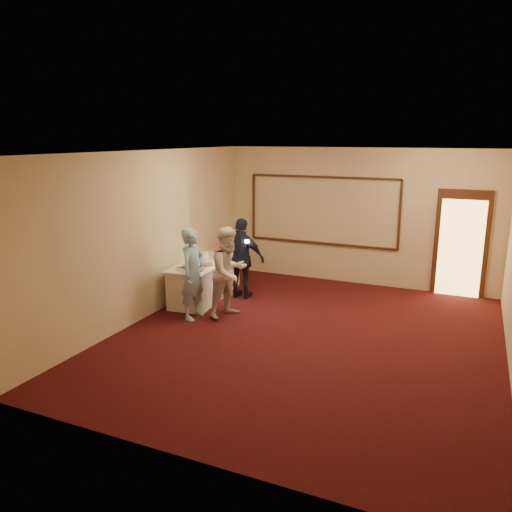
{
  "coord_description": "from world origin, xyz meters",
  "views": [
    {
      "loc": [
        2.34,
        -7.34,
        3.23
      ],
      "look_at": [
        -1.16,
        0.58,
        1.15
      ],
      "focal_mm": 35.0,
      "sensor_mm": 36.0,
      "label": 1
    }
  ],
  "objects_px": {
    "tart": "(207,265)",
    "guest": "(242,259)",
    "plate_stack_a": "(205,255)",
    "plate_stack_b": "(221,255)",
    "buffet_table": "(205,279)",
    "man": "(193,274)",
    "woman": "(229,272)",
    "pavlova_tray": "(190,266)",
    "cupcake_stand": "(220,244)"
  },
  "relations": [
    {
      "from": "woman",
      "to": "plate_stack_a",
      "type": "bearing_deg",
      "value": 68.4
    },
    {
      "from": "pavlova_tray",
      "to": "woman",
      "type": "bearing_deg",
      "value": -1.38
    },
    {
      "from": "buffet_table",
      "to": "tart",
      "type": "xyz_separation_m",
      "value": [
        0.25,
        -0.38,
        0.41
      ]
    },
    {
      "from": "plate_stack_a",
      "to": "man",
      "type": "xyz_separation_m",
      "value": [
        0.49,
        -1.3,
        -0.02
      ]
    },
    {
      "from": "buffet_table",
      "to": "cupcake_stand",
      "type": "xyz_separation_m",
      "value": [
        -0.13,
        0.92,
        0.54
      ]
    },
    {
      "from": "pavlova_tray",
      "to": "buffet_table",
      "type": "bearing_deg",
      "value": 98.7
    },
    {
      "from": "plate_stack_a",
      "to": "guest",
      "type": "height_order",
      "value": "guest"
    },
    {
      "from": "guest",
      "to": "plate_stack_a",
      "type": "bearing_deg",
      "value": 10.22
    },
    {
      "from": "buffet_table",
      "to": "tart",
      "type": "height_order",
      "value": "tart"
    },
    {
      "from": "man",
      "to": "woman",
      "type": "relative_size",
      "value": 1.0
    },
    {
      "from": "plate_stack_a",
      "to": "woman",
      "type": "xyz_separation_m",
      "value": [
        1.03,
        -0.93,
        -0.01
      ]
    },
    {
      "from": "pavlova_tray",
      "to": "cupcake_stand",
      "type": "relative_size",
      "value": 1.21
    },
    {
      "from": "plate_stack_b",
      "to": "man",
      "type": "bearing_deg",
      "value": -82.3
    },
    {
      "from": "cupcake_stand",
      "to": "tart",
      "type": "relative_size",
      "value": 1.73
    },
    {
      "from": "tart",
      "to": "woman",
      "type": "xyz_separation_m",
      "value": [
        0.69,
        -0.41,
        0.04
      ]
    },
    {
      "from": "pavlova_tray",
      "to": "plate_stack_b",
      "type": "bearing_deg",
      "value": 84.47
    },
    {
      "from": "plate_stack_b",
      "to": "pavlova_tray",
      "type": "bearing_deg",
      "value": -95.53
    },
    {
      "from": "plate_stack_b",
      "to": "guest",
      "type": "xyz_separation_m",
      "value": [
        0.48,
        0.01,
        -0.02
      ]
    },
    {
      "from": "man",
      "to": "tart",
      "type": "bearing_deg",
      "value": 13.67
    },
    {
      "from": "plate_stack_a",
      "to": "guest",
      "type": "distance_m",
      "value": 0.79
    },
    {
      "from": "buffet_table",
      "to": "woman",
      "type": "height_order",
      "value": "woman"
    },
    {
      "from": "plate_stack_b",
      "to": "guest",
      "type": "height_order",
      "value": "guest"
    },
    {
      "from": "buffet_table",
      "to": "man",
      "type": "relative_size",
      "value": 1.35
    },
    {
      "from": "pavlova_tray",
      "to": "woman",
      "type": "height_order",
      "value": "woman"
    },
    {
      "from": "pavlova_tray",
      "to": "plate_stack_b",
      "type": "distance_m",
      "value": 1.05
    },
    {
      "from": "cupcake_stand",
      "to": "man",
      "type": "distance_m",
      "value": 2.15
    },
    {
      "from": "woman",
      "to": "pavlova_tray",
      "type": "bearing_deg",
      "value": 109.2
    },
    {
      "from": "tart",
      "to": "guest",
      "type": "height_order",
      "value": "guest"
    },
    {
      "from": "pavlova_tray",
      "to": "guest",
      "type": "height_order",
      "value": "guest"
    },
    {
      "from": "pavlova_tray",
      "to": "woman",
      "type": "distance_m",
      "value": 0.83
    },
    {
      "from": "pavlova_tray",
      "to": "guest",
      "type": "xyz_separation_m",
      "value": [
        0.59,
        1.05,
        -0.02
      ]
    },
    {
      "from": "woman",
      "to": "guest",
      "type": "distance_m",
      "value": 1.09
    },
    {
      "from": "plate_stack_a",
      "to": "guest",
      "type": "relative_size",
      "value": 0.11
    },
    {
      "from": "plate_stack_a",
      "to": "plate_stack_b",
      "type": "bearing_deg",
      "value": 23.96
    },
    {
      "from": "plate_stack_a",
      "to": "plate_stack_b",
      "type": "relative_size",
      "value": 1.05
    },
    {
      "from": "pavlova_tray",
      "to": "man",
      "type": "relative_size",
      "value": 0.32
    },
    {
      "from": "man",
      "to": "guest",
      "type": "height_order",
      "value": "man"
    },
    {
      "from": "cupcake_stand",
      "to": "plate_stack_b",
      "type": "height_order",
      "value": "cupcake_stand"
    },
    {
      "from": "tart",
      "to": "man",
      "type": "distance_m",
      "value": 0.79
    },
    {
      "from": "plate_stack_a",
      "to": "buffet_table",
      "type": "bearing_deg",
      "value": -61.18
    },
    {
      "from": "cupcake_stand",
      "to": "tart",
      "type": "distance_m",
      "value": 1.36
    },
    {
      "from": "pavlova_tray",
      "to": "cupcake_stand",
      "type": "bearing_deg",
      "value": 98.38
    },
    {
      "from": "buffet_table",
      "to": "plate_stack_b",
      "type": "xyz_separation_m",
      "value": [
        0.22,
        0.28,
        0.46
      ]
    },
    {
      "from": "buffet_table",
      "to": "guest",
      "type": "bearing_deg",
      "value": 21.87
    },
    {
      "from": "buffet_table",
      "to": "pavlova_tray",
      "type": "distance_m",
      "value": 0.9
    },
    {
      "from": "cupcake_stand",
      "to": "man",
      "type": "relative_size",
      "value": 0.26
    },
    {
      "from": "cupcake_stand",
      "to": "plate_stack_a",
      "type": "distance_m",
      "value": 0.78
    },
    {
      "from": "plate_stack_a",
      "to": "woman",
      "type": "distance_m",
      "value": 1.38
    },
    {
      "from": "cupcake_stand",
      "to": "guest",
      "type": "distance_m",
      "value": 1.06
    },
    {
      "from": "plate_stack_a",
      "to": "woman",
      "type": "bearing_deg",
      "value": -42.18
    }
  ]
}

